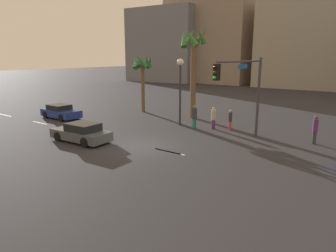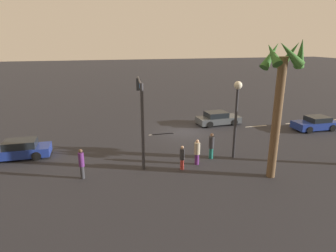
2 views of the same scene
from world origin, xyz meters
name	(u,v)px [view 2 (image 2 of 2)]	position (x,y,z in m)	size (l,w,h in m)	color
ground_plane	(185,132)	(0.00, 0.00, 0.00)	(220.00, 220.00, 0.00)	#28282D
lane_stripe_1	(294,123)	(-11.88, 0.00, 0.01)	(2.11, 0.14, 0.01)	silver
lane_stripe_2	(256,126)	(-7.42, 0.00, 0.01)	(2.35, 0.14, 0.01)	silver
lane_stripe_3	(163,134)	(2.12, 0.00, 0.01)	(2.02, 0.14, 0.01)	silver
lane_stripe_4	(162,134)	(2.24, 0.00, 0.01)	(2.33, 0.14, 0.01)	silver
car_0	(315,124)	(-12.22, 2.42, 0.60)	(4.11, 1.96, 1.28)	navy
car_1	(218,118)	(-4.02, -1.66, 0.61)	(4.43, 2.12, 1.30)	#474C51
car_2	(18,150)	(13.51, 2.68, 0.61)	(4.50, 1.85, 1.33)	navy
traffic_signal	(141,105)	(4.88, 4.84, 3.91)	(0.91, 5.59, 5.67)	#38383D
streetlamp	(237,104)	(-1.49, 6.62, 3.93)	(0.56, 0.56, 5.54)	#2D2D33
pedestrian_0	(82,163)	(9.00, 7.22, 1.03)	(0.42, 0.42, 1.92)	#333338
pedestrian_1	(182,157)	(2.69, 7.54, 0.86)	(0.40, 0.40, 1.63)	#BF3833
pedestrian_2	(212,145)	(0.12, 6.35, 0.99)	(0.56, 0.56, 1.89)	#1E7266
pedestrian_3	(197,151)	(1.47, 7.05, 0.93)	(0.55, 0.55, 1.79)	#59266B
palm_tree_1	(281,83)	(-2.37, 9.96, 5.81)	(2.42, 2.58, 8.37)	brown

